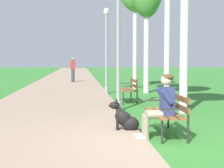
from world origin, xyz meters
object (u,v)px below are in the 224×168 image
(park_bench_mid, at_px, (129,88))
(lamp_post_near, at_px, (118,39))
(person_seated_on_near_bench, at_px, (162,103))
(pedestrian_distant, at_px, (73,70))
(lamp_post_mid, at_px, (106,50))
(dog_black, at_px, (126,119))
(park_bench_near, at_px, (169,110))

(park_bench_mid, xyz_separation_m, lamp_post_near, (-0.63, -2.11, 1.60))
(person_seated_on_near_bench, distance_m, lamp_post_near, 3.85)
(lamp_post_near, height_order, pedestrian_distant, lamp_post_near)
(lamp_post_mid, xyz_separation_m, pedestrian_distant, (-1.62, 7.52, -1.12))
(lamp_post_near, bearing_deg, dog_black, -93.32)
(park_bench_mid, bearing_deg, lamp_post_mid, 100.09)
(park_bench_near, bearing_deg, lamp_post_mid, 93.80)
(park_bench_mid, relative_size, dog_black, 1.80)
(person_seated_on_near_bench, relative_size, lamp_post_mid, 0.33)
(person_seated_on_near_bench, xyz_separation_m, pedestrian_distant, (-1.98, 16.30, 0.16))
(park_bench_near, height_order, person_seated_on_near_bench, person_seated_on_near_bench)
(lamp_post_mid, bearing_deg, lamp_post_near, -90.80)
(person_seated_on_near_bench, bearing_deg, lamp_post_mid, 92.35)
(park_bench_near, xyz_separation_m, lamp_post_near, (-0.64, 3.29, 1.60))
(person_seated_on_near_bench, height_order, lamp_post_mid, lamp_post_mid)
(lamp_post_mid, bearing_deg, park_bench_mid, -79.91)
(lamp_post_mid, bearing_deg, pedestrian_distant, 102.13)
(park_bench_mid, distance_m, lamp_post_near, 2.72)
(dog_black, height_order, pedestrian_distant, pedestrian_distant)
(park_bench_mid, bearing_deg, park_bench_near, -89.89)
(person_seated_on_near_bench, distance_m, dog_black, 1.01)
(person_seated_on_near_bench, bearing_deg, park_bench_near, 50.65)
(pedestrian_distant, bearing_deg, dog_black, -84.96)
(person_seated_on_near_bench, bearing_deg, dog_black, 130.97)
(park_bench_near, distance_m, dog_black, 0.95)
(park_bench_mid, distance_m, lamp_post_mid, 3.49)
(park_bench_near, xyz_separation_m, pedestrian_distant, (-2.18, 16.05, 0.33))
(pedestrian_distant, bearing_deg, person_seated_on_near_bench, -83.09)
(lamp_post_near, xyz_separation_m, lamp_post_mid, (0.07, 5.24, -0.15))
(park_bench_mid, relative_size, lamp_post_mid, 0.40)
(person_seated_on_near_bench, height_order, dog_black, person_seated_on_near_bench)
(lamp_post_near, bearing_deg, park_bench_mid, 73.39)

